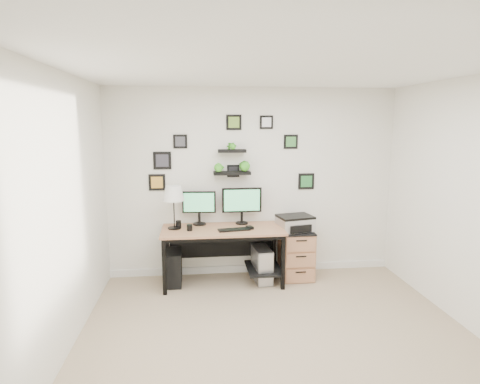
{
  "coord_description": "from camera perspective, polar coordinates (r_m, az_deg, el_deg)",
  "views": [
    {
      "loc": [
        -0.78,
        -3.47,
        2.13
      ],
      "look_at": [
        -0.2,
        1.83,
        1.2
      ],
      "focal_mm": 30.0,
      "sensor_mm": 36.0,
      "label": 1
    }
  ],
  "objects": [
    {
      "name": "file_cabinet",
      "position": [
        5.66,
        7.99,
        -8.69
      ],
      "size": [
        0.43,
        0.53,
        0.67
      ],
      "color": "#B17854",
      "rests_on": "ground"
    },
    {
      "name": "pc_tower_black",
      "position": [
        5.5,
        -9.36,
        -10.51
      ],
      "size": [
        0.2,
        0.45,
        0.45
      ],
      "primitive_type": "cube",
      "rotation": [
        0.0,
        0.0,
        0.01
      ],
      "color": "black",
      "rests_on": "ground"
    },
    {
      "name": "table_lamp",
      "position": [
        5.26,
        -9.44,
        -0.34
      ],
      "size": [
        0.28,
        0.28,
        0.57
      ],
      "color": "black",
      "rests_on": "desk"
    },
    {
      "name": "pc_tower_grey",
      "position": [
        5.52,
        3.13,
        -10.24
      ],
      "size": [
        0.24,
        0.48,
        0.46
      ],
      "color": "gray",
      "rests_on": "ground"
    },
    {
      "name": "pen_cup",
      "position": [
        5.4,
        -8.74,
        -4.52
      ],
      "size": [
        0.07,
        0.07,
        0.09
      ],
      "primitive_type": "cylinder",
      "color": "black",
      "rests_on": "desk"
    },
    {
      "name": "room",
      "position": [
        5.89,
        1.8,
        -10.79
      ],
      "size": [
        4.0,
        4.0,
        4.0
      ],
      "color": "tan",
      "rests_on": "ground"
    },
    {
      "name": "desk",
      "position": [
        5.37,
        -2.1,
        -6.39
      ],
      "size": [
        1.6,
        0.7,
        0.75
      ],
      "color": "#B17854",
      "rests_on": "ground"
    },
    {
      "name": "keyboard",
      "position": [
        5.2,
        -0.86,
        -5.37
      ],
      "size": [
        0.43,
        0.19,
        0.02
      ],
      "primitive_type": "cube",
      "rotation": [
        0.0,
        0.0,
        0.15
      ],
      "color": "black",
      "rests_on": "desk"
    },
    {
      "name": "mouse",
      "position": [
        5.28,
        1.39,
        -5.07
      ],
      "size": [
        0.1,
        0.13,
        0.03
      ],
      "primitive_type": "cube",
      "rotation": [
        0.0,
        0.0,
        0.28
      ],
      "color": "black",
      "rests_on": "desk"
    },
    {
      "name": "printer",
      "position": [
        5.53,
        7.84,
        -4.39
      ],
      "size": [
        0.52,
        0.44,
        0.21
      ],
      "color": "silver",
      "rests_on": "file_cabinet"
    },
    {
      "name": "monitor_right",
      "position": [
        5.47,
        0.26,
        -1.52
      ],
      "size": [
        0.54,
        0.18,
        0.5
      ],
      "color": "black",
      "rests_on": "desk"
    },
    {
      "name": "monitor_left",
      "position": [
        5.45,
        -5.84,
        -1.9
      ],
      "size": [
        0.45,
        0.19,
        0.46
      ],
      "color": "black",
      "rests_on": "desk"
    },
    {
      "name": "wall_decor",
      "position": [
        5.44,
        -1.26,
        4.84
      ],
      "size": [
        2.3,
        0.18,
        1.04
      ],
      "color": "black",
      "rests_on": "ground"
    },
    {
      "name": "mug",
      "position": [
        5.22,
        -7.18,
        -5.05
      ],
      "size": [
        0.07,
        0.07,
        0.08
      ],
      "primitive_type": "cylinder",
      "color": "black",
      "rests_on": "desk"
    }
  ]
}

